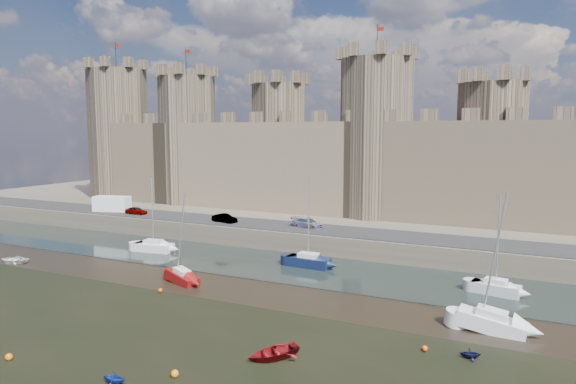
% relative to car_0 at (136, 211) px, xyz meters
% --- Properties ---
extents(ground, '(160.00, 160.00, 0.00)m').
position_rel_car_0_xyz_m(ground, '(30.69, -32.89, -3.11)').
color(ground, black).
rests_on(ground, ground).
extents(water_channel, '(160.00, 12.00, 0.08)m').
position_rel_car_0_xyz_m(water_channel, '(30.69, -8.89, -3.07)').
color(water_channel, black).
rests_on(water_channel, ground).
extents(quay, '(160.00, 60.00, 2.50)m').
position_rel_car_0_xyz_m(quay, '(30.69, 27.11, -1.86)').
color(quay, '#4C443A').
rests_on(quay, ground).
extents(road, '(160.00, 7.00, 0.10)m').
position_rel_car_0_xyz_m(road, '(30.69, 1.11, -0.56)').
color(road, black).
rests_on(road, quay).
extents(castle, '(108.50, 11.00, 29.00)m').
position_rel_car_0_xyz_m(castle, '(30.05, 15.11, 8.56)').
color(castle, '#42382B').
rests_on(castle, quay).
extents(car_0, '(3.58, 1.47, 1.22)m').
position_rel_car_0_xyz_m(car_0, '(0.00, 0.00, 0.00)').
color(car_0, gray).
rests_on(car_0, quay).
extents(car_1, '(3.96, 1.98, 1.25)m').
position_rel_car_0_xyz_m(car_1, '(15.84, -0.06, 0.02)').
color(car_1, gray).
rests_on(car_1, quay).
extents(car_2, '(4.69, 2.57, 1.29)m').
position_rel_car_0_xyz_m(car_2, '(27.68, 1.54, 0.04)').
color(car_2, gray).
rests_on(car_2, quay).
extents(van, '(5.97, 3.57, 2.44)m').
position_rel_car_0_xyz_m(van, '(-5.46, 0.61, 0.61)').
color(van, white).
rests_on(van, quay).
extents(sailboat_0, '(5.20, 2.57, 9.33)m').
position_rel_car_0_xyz_m(sailboat_0, '(11.37, -9.65, -2.36)').
color(sailboat_0, silver).
rests_on(sailboat_0, ground).
extents(sailboat_1, '(5.02, 2.18, 9.87)m').
position_rel_car_0_xyz_m(sailboat_1, '(31.90, -8.01, -2.32)').
color(sailboat_1, '#0E1733').
rests_on(sailboat_1, ground).
extents(sailboat_2, '(4.54, 2.44, 9.28)m').
position_rel_car_0_xyz_m(sailboat_2, '(51.45, -9.35, -2.34)').
color(sailboat_2, silver).
rests_on(sailboat_2, ground).
extents(sailboat_4, '(4.23, 2.71, 9.23)m').
position_rel_car_0_xyz_m(sailboat_4, '(22.83, -18.94, -2.41)').
color(sailboat_4, maroon).
rests_on(sailboat_4, ground).
extents(sailboat_5, '(5.11, 2.21, 10.84)m').
position_rel_car_0_xyz_m(sailboat_5, '(51.77, -18.89, -2.34)').
color(sailboat_5, silver).
rests_on(sailboat_5, ground).
extents(dinghy_1, '(1.71, 1.55, 0.78)m').
position_rel_car_0_xyz_m(dinghy_1, '(31.83, -37.50, -2.72)').
color(dinghy_1, navy).
rests_on(dinghy_1, ground).
extents(dinghy_4, '(4.26, 4.35, 0.74)m').
position_rel_car_0_xyz_m(dinghy_4, '(38.88, -30.26, -2.74)').
color(dinghy_4, maroon).
rests_on(dinghy_4, ground).
extents(dinghy_6, '(3.82, 3.12, 0.70)m').
position_rel_car_0_xyz_m(dinghy_6, '(0.39, -20.89, -2.76)').
color(dinghy_6, silver).
rests_on(dinghy_6, ground).
extents(dinghy_7, '(1.69, 1.56, 0.74)m').
position_rel_car_0_xyz_m(dinghy_7, '(50.85, -24.54, -2.74)').
color(dinghy_7, black).
rests_on(dinghy_7, ground).
extents(buoy_1, '(0.42, 0.42, 0.42)m').
position_rel_car_0_xyz_m(buoy_1, '(22.81, -22.29, -2.90)').
color(buoy_1, '#DC4709').
rests_on(buoy_1, ground).
extents(buoy_2, '(0.50, 0.50, 0.50)m').
position_rel_car_0_xyz_m(buoy_2, '(34.60, -35.25, -2.86)').
color(buoy_2, orange).
rests_on(buoy_2, ground).
extents(buoy_3, '(0.42, 0.42, 0.42)m').
position_rel_car_0_xyz_m(buoy_3, '(47.87, -24.70, -2.90)').
color(buoy_3, '#F6480A').
rests_on(buoy_3, ground).
extents(buoy_4, '(0.49, 0.49, 0.49)m').
position_rel_car_0_xyz_m(buoy_4, '(23.14, -38.10, -2.86)').
color(buoy_4, '#DC6009').
rests_on(buoy_4, ground).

